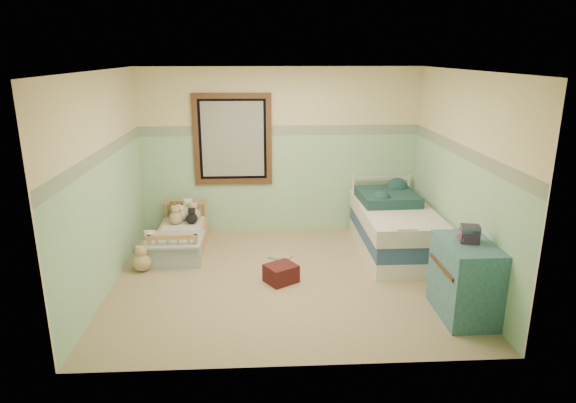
{
  "coord_description": "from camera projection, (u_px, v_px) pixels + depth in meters",
  "views": [
    {
      "loc": [
        -0.28,
        -5.66,
        2.69
      ],
      "look_at": [
        0.05,
        0.35,
        0.9
      ],
      "focal_mm": 31.27,
      "sensor_mm": 36.0,
      "label": 1
    }
  ],
  "objects": [
    {
      "name": "wall_left",
      "position": [
        103.0,
        184.0,
        5.74
      ],
      "size": [
        0.04,
        3.6,
        2.5
      ],
      "primitive_type": "cube",
      "color": "beige",
      "rests_on": "floor"
    },
    {
      "name": "extra_plush_0",
      "position": [
        194.0,
        214.0,
        7.42
      ],
      "size": [
        0.2,
        0.2,
        0.2
      ],
      "primitive_type": "sphere",
      "color": "tan",
      "rests_on": "toddler_mattress"
    },
    {
      "name": "twin_boxspring",
      "position": [
        395.0,
        230.0,
        6.93
      ],
      "size": [
        0.92,
        1.84,
        0.22
      ],
      "primitive_type": "cube",
      "color": "navy",
      "rests_on": "twin_bed_frame"
    },
    {
      "name": "floor",
      "position": [
        286.0,
        280.0,
        6.21
      ],
      "size": [
        4.2,
        3.6,
        0.02
      ],
      "primitive_type": "cube",
      "color": "#9B8668",
      "rests_on": "ground"
    },
    {
      "name": "extra_plush_1",
      "position": [
        178.0,
        215.0,
        7.48
      ],
      "size": [
        0.16,
        0.16,
        0.16
      ],
      "primitive_type": "sphere",
      "color": "white",
      "rests_on": "toddler_mattress"
    },
    {
      "name": "plush_bed_white",
      "position": [
        188.0,
        212.0,
        7.5
      ],
      "size": [
        0.22,
        0.22,
        0.22
      ],
      "primitive_type": "sphere",
      "color": "silver",
      "rests_on": "toddler_mattress"
    },
    {
      "name": "plush_bed_dark",
      "position": [
        192.0,
        218.0,
        7.3
      ],
      "size": [
        0.16,
        0.16,
        0.16
      ],
      "primitive_type": "sphere",
      "color": "black",
      "rests_on": "toddler_mattress"
    },
    {
      "name": "wall_front",
      "position": [
        297.0,
        235.0,
        4.12
      ],
      "size": [
        4.2,
        0.04,
        2.5
      ],
      "primitive_type": "cube",
      "color": "beige",
      "rests_on": "floor"
    },
    {
      "name": "window_blinds",
      "position": [
        233.0,
        139.0,
        7.45
      ],
      "size": [
        0.92,
        0.01,
        1.12
      ],
      "primitive_type": "cube",
      "color": "#B0B0AB",
      "rests_on": "window_frame"
    },
    {
      "name": "book_stack",
      "position": [
        470.0,
        234.0,
        5.11
      ],
      "size": [
        0.21,
        0.18,
        0.18
      ],
      "primitive_type": "cube",
      "rotation": [
        0.0,
        0.0,
        -0.21
      ],
      "color": "#4B272E",
      "rests_on": "dresser"
    },
    {
      "name": "plush_floor_cream",
      "position": [
        150.0,
        246.0,
        6.92
      ],
      "size": [
        0.24,
        0.24,
        0.24
      ],
      "primitive_type": "sphere",
      "color": "white",
      "rests_on": "floor"
    },
    {
      "name": "plush_floor_tan",
      "position": [
        142.0,
        262.0,
        6.4
      ],
      "size": [
        0.24,
        0.24,
        0.24
      ],
      "primitive_type": "sphere",
      "color": "tan",
      "rests_on": "floor"
    },
    {
      "name": "twin_bed_frame",
      "position": [
        394.0,
        245.0,
        6.99
      ],
      "size": [
        0.92,
        1.84,
        0.22
      ],
      "primitive_type": "cube",
      "color": "white",
      "rests_on": "floor"
    },
    {
      "name": "red_pillow",
      "position": [
        281.0,
        273.0,
        6.1
      ],
      "size": [
        0.46,
        0.45,
        0.22
      ],
      "primitive_type": "cube",
      "rotation": [
        0.0,
        0.0,
        0.57
      ],
      "color": "maroon",
      "rests_on": "floor"
    },
    {
      "name": "extra_plush_2",
      "position": [
        182.0,
        215.0,
        7.44
      ],
      "size": [
        0.16,
        0.16,
        0.16
      ],
      "primitive_type": "sphere",
      "color": "white",
      "rests_on": "toddler_mattress"
    },
    {
      "name": "dresser",
      "position": [
        465.0,
        279.0,
        5.24
      ],
      "size": [
        0.51,
        0.82,
        0.82
      ],
      "primitive_type": "cube",
      "color": "#2E5867",
      "rests_on": "floor"
    },
    {
      "name": "teal_blanket",
      "position": [
        388.0,
        197.0,
        7.1
      ],
      "size": [
        0.81,
        0.86,
        0.14
      ],
      "primitive_type": "cube",
      "rotation": [
        0.0,
        0.0,
        0.04
      ],
      "color": "#163538",
      "rests_on": "twin_mattress"
    },
    {
      "name": "toddler_mattress",
      "position": [
        181.0,
        234.0,
        7.07
      ],
      "size": [
        0.59,
        1.24,
        0.12
      ],
      "primitive_type": "cube",
      "color": "silver",
      "rests_on": "toddler_bed_frame"
    },
    {
      "name": "plush_bed_tan",
      "position": [
        176.0,
        218.0,
        7.29
      ],
      "size": [
        0.19,
        0.19,
        0.19
      ],
      "primitive_type": "sphere",
      "color": "tan",
      "rests_on": "toddler_mattress"
    },
    {
      "name": "patchwork_quilt",
      "position": [
        176.0,
        240.0,
        6.66
      ],
      "size": [
        0.7,
        0.65,
        0.03
      ],
      "primitive_type": "cube",
      "color": "#6E9AD4",
      "rests_on": "toddler_mattress"
    },
    {
      "name": "twin_mattress",
      "position": [
        396.0,
        215.0,
        6.86
      ],
      "size": [
        0.96,
        1.87,
        0.22
      ],
      "primitive_type": "cube",
      "color": "silver",
      "rests_on": "twin_boxspring"
    },
    {
      "name": "window_frame",
      "position": [
        233.0,
        140.0,
        7.44
      ],
      "size": [
        1.16,
        0.06,
        1.36
      ],
      "primitive_type": "cube",
      "color": "#402416",
      "rests_on": "wall_back"
    },
    {
      "name": "toddler_bed_frame",
      "position": [
        181.0,
        244.0,
        7.11
      ],
      "size": [
        0.65,
        1.3,
        0.17
      ],
      "primitive_type": "cube",
      "color": "#C57D4F",
      "rests_on": "floor"
    },
    {
      "name": "plush_bed_brown",
      "position": [
        175.0,
        213.0,
        7.49
      ],
      "size": [
        0.19,
        0.19,
        0.19
      ],
      "primitive_type": "sphere",
      "color": "brown",
      "rests_on": "toddler_mattress"
    },
    {
      "name": "ceiling",
      "position": [
        285.0,
        70.0,
        5.49
      ],
      "size": [
        4.2,
        3.6,
        0.02
      ],
      "primitive_type": "cube",
      "color": "white",
      "rests_on": "wall_back"
    },
    {
      "name": "floor_book",
      "position": [
        280.0,
        257.0,
        6.84
      ],
      "size": [
        0.35,
        0.32,
        0.03
      ],
      "primitive_type": "cube",
      "rotation": [
        0.0,
        0.0,
        -0.49
      ],
      "color": "yellow",
      "rests_on": "floor"
    },
    {
      "name": "wall_back",
      "position": [
        280.0,
        152.0,
        7.57
      ],
      "size": [
        4.2,
        0.04,
        2.5
      ],
      "primitive_type": "cube",
      "color": "beige",
      "rests_on": "floor"
    },
    {
      "name": "border_strip",
      "position": [
        280.0,
        131.0,
        7.46
      ],
      "size": [
        4.2,
        0.01,
        0.15
      ],
      "primitive_type": "cube",
      "color": "#426144",
      "rests_on": "wall_back"
    },
    {
      "name": "wall_right",
      "position": [
        462.0,
        179.0,
        5.96
      ],
      "size": [
        0.04,
        3.6,
        2.5
      ],
      "primitive_type": "cube",
      "color": "beige",
      "rests_on": "floor"
    },
    {
      "name": "wainscot_mint",
      "position": [
        280.0,
        184.0,
        7.7
      ],
      "size": [
        4.2,
        0.01,
        1.5
      ],
      "primitive_type": "cube",
      "color": "#9DC7A4",
      "rests_on": "floor"
    }
  ]
}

